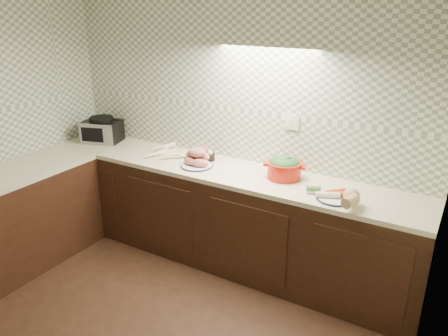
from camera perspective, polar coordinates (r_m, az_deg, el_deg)
The scene contains 8 objects.
room at distance 2.54m, azimuth -18.68°, elevation 4.98°, with size 3.60×3.60×2.60m.
counter at distance 3.87m, azimuth -15.89°, elevation -8.11°, with size 3.60×3.60×0.90m.
toaster_oven at distance 4.74m, azimuth -15.63°, elevation 4.79°, with size 0.44×0.39×0.26m.
parsnip_pile at distance 4.16m, azimuth -6.63°, elevation 1.99°, with size 0.41×0.39×0.08m.
sweet_potato_plate at distance 3.88m, azimuth -3.50°, elevation 1.19°, with size 0.29×0.29×0.17m.
onion_bowl at distance 4.05m, azimuth -2.35°, elevation 1.70°, with size 0.16×0.16×0.13m.
dutch_oven at distance 3.64m, azimuth 7.89°, elevation 0.09°, with size 0.35×0.34×0.19m.
veg_plate at distance 3.32m, azimuth 15.11°, elevation -3.51°, with size 0.47×0.31×0.13m.
Camera 1 is at (1.88, -1.58, 2.28)m, focal length 35.00 mm.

